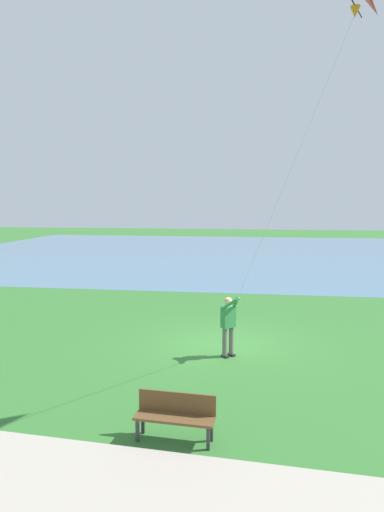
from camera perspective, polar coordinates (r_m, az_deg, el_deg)
The scene contains 6 objects.
ground_plane at distance 14.82m, azimuth 3.71°, elevation -10.77°, with size 120.00×120.00×0.00m, color #33702D.
lake_water at distance 40.83m, azimuth 1.21°, elevation 0.49°, with size 36.00×44.00×0.01m, color teal.
walkway_path at distance 8.57m, azimuth -16.00°, elevation -24.83°, with size 2.40×32.00×0.02m, color #ADA393.
person_kite_flyer at distance 13.47m, azimuth 4.51°, elevation -7.94°, with size 0.60×0.58×1.83m.
flying_kite at distance 11.08m, azimuth 17.98°, elevation 27.55°, with size 3.28×2.69×7.12m.
park_bench_near_walkway at distance 9.19m, azimuth -2.04°, elevation -18.67°, with size 0.55×1.53×0.88m.
Camera 1 is at (-14.09, -1.16, 4.46)m, focal length 32.70 mm.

